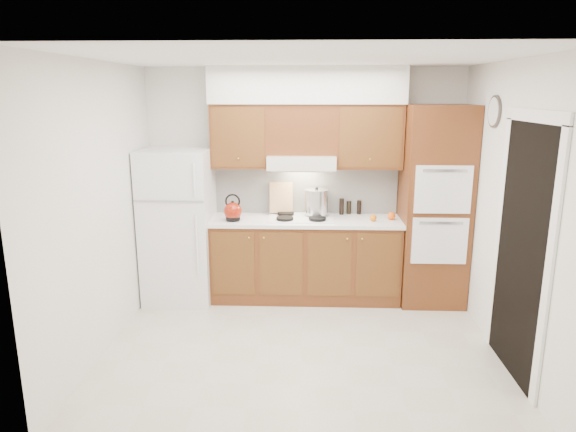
{
  "coord_description": "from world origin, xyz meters",
  "views": [
    {
      "loc": [
        0.04,
        -4.41,
        2.33
      ],
      "look_at": [
        -0.15,
        0.45,
        1.15
      ],
      "focal_mm": 32.0,
      "sensor_mm": 36.0,
      "label": 1
    }
  ],
  "objects_px": {
    "fridge": "(179,226)",
    "stock_pot": "(316,202)",
    "kettle": "(233,211)",
    "oven_cabinet": "(434,206)"
  },
  "relations": [
    {
      "from": "fridge",
      "to": "kettle",
      "type": "relative_size",
      "value": 8.62
    },
    {
      "from": "fridge",
      "to": "stock_pot",
      "type": "bearing_deg",
      "value": 6.0
    },
    {
      "from": "kettle",
      "to": "stock_pot",
      "type": "relative_size",
      "value": 0.72
    },
    {
      "from": "oven_cabinet",
      "to": "stock_pot",
      "type": "xyz_separation_m",
      "value": [
        -1.29,
        0.13,
        0.01
      ]
    },
    {
      "from": "fridge",
      "to": "stock_pot",
      "type": "distance_m",
      "value": 1.58
    },
    {
      "from": "fridge",
      "to": "stock_pot",
      "type": "xyz_separation_m",
      "value": [
        1.55,
        0.16,
        0.25
      ]
    },
    {
      "from": "fridge",
      "to": "stock_pot",
      "type": "height_order",
      "value": "fridge"
    },
    {
      "from": "fridge",
      "to": "oven_cabinet",
      "type": "bearing_deg",
      "value": 0.7
    },
    {
      "from": "kettle",
      "to": "stock_pot",
      "type": "distance_m",
      "value": 0.95
    },
    {
      "from": "oven_cabinet",
      "to": "kettle",
      "type": "bearing_deg",
      "value": -177.23
    }
  ]
}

